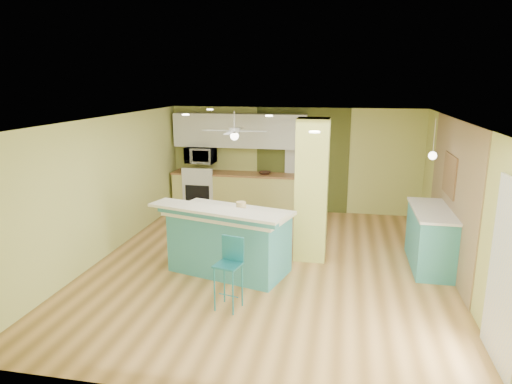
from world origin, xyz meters
TOP-DOWN VIEW (x-y plane):
  - floor at (0.00, 0.00)m, footprint 6.00×7.00m
  - ceiling at (0.00, 0.00)m, footprint 6.00×7.00m
  - wall_back at (0.00, 3.50)m, footprint 6.00×0.01m
  - wall_front at (0.00, -3.50)m, footprint 6.00×0.01m
  - wall_left at (-3.00, 0.00)m, footprint 0.01×7.00m
  - wall_right at (3.00, 0.00)m, footprint 0.01×7.00m
  - wood_panel at (2.99, 0.60)m, footprint 0.02×3.40m
  - olive_accent at (0.20, 3.49)m, footprint 2.20×0.02m
  - interior_door at (0.20, 3.46)m, footprint 0.82×0.05m
  - french_door at (2.97, -2.30)m, footprint 0.04×1.08m
  - column at (0.65, 0.50)m, footprint 0.55×0.55m
  - kitchen_run at (-1.30, 3.20)m, footprint 3.25×0.63m
  - stove at (-2.25, 3.19)m, footprint 0.76×0.66m
  - upper_cabinets at (-1.30, 3.32)m, footprint 3.20×0.34m
  - microwave at (-2.25, 3.20)m, footprint 0.70×0.48m
  - ceiling_fan at (-1.10, 2.00)m, footprint 1.41×1.41m
  - pendant_lamp at (2.65, 0.75)m, footprint 0.14×0.14m
  - wall_decor at (2.96, 0.80)m, footprint 0.03×0.90m
  - peninsula at (-0.62, -0.40)m, footprint 2.34×1.70m
  - bar_stool at (-0.30, -1.59)m, footprint 0.41×0.41m
  - side_counter at (2.70, 0.48)m, footprint 0.67×1.58m
  - fruit_bowl at (-0.65, 3.16)m, footprint 0.32×0.32m
  - canister at (-0.43, -0.33)m, footprint 0.16×0.16m

SIDE VIEW (x-z plane):
  - floor at x=0.00m, z-range -0.01..0.00m
  - stove at x=-2.25m, z-range -0.08..1.00m
  - kitchen_run at x=-1.30m, z-range 0.00..0.94m
  - side_counter at x=2.70m, z-range 0.00..1.02m
  - peninsula at x=-0.62m, z-range -0.04..1.15m
  - bar_stool at x=-0.30m, z-range 0.17..1.19m
  - fruit_bowl at x=-0.65m, z-range 0.94..1.01m
  - interior_door at x=0.20m, z-range 0.00..2.00m
  - french_door at x=2.97m, z-range 0.00..2.10m
  - canister at x=-0.43m, z-range 1.04..1.19m
  - wall_back at x=0.00m, z-range 0.00..2.50m
  - wall_front at x=0.00m, z-range 0.00..2.50m
  - wall_left at x=-3.00m, z-range 0.00..2.50m
  - wall_right at x=3.00m, z-range 0.00..2.50m
  - wood_panel at x=2.99m, z-range 0.00..2.50m
  - olive_accent at x=0.20m, z-range 0.00..2.50m
  - column at x=0.65m, z-range 0.00..2.50m
  - microwave at x=-2.25m, z-range 1.16..1.55m
  - wall_decor at x=2.96m, z-range 1.20..1.90m
  - pendant_lamp at x=2.65m, z-range 1.54..2.23m
  - upper_cabinets at x=-1.30m, z-range 1.55..2.35m
  - ceiling_fan at x=-1.10m, z-range 1.77..2.38m
  - ceiling at x=0.00m, z-range 2.50..2.51m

